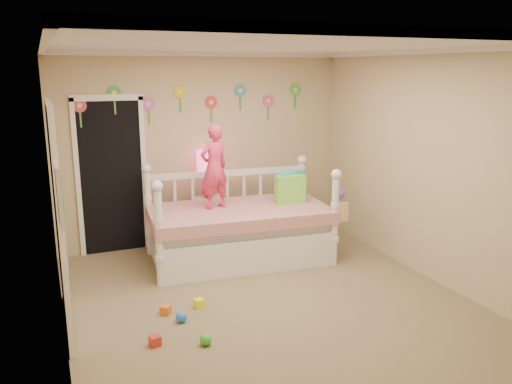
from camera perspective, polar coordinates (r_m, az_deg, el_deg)
name	(u,v)px	position (r m, az deg, el deg)	size (l,w,h in m)	color
floor	(269,303)	(5.52, 1.47, -12.12)	(4.00, 4.50, 0.01)	#7F684C
ceiling	(271,45)	(4.99, 1.66, 15.95)	(4.00, 4.50, 0.01)	white
back_wall	(203,149)	(7.18, -5.84, 4.70)	(4.00, 0.01, 2.60)	tan
left_wall	(53,201)	(4.67, -21.45, -0.90)	(0.01, 4.50, 2.60)	tan
right_wall	(431,167)	(6.18, 18.76, 2.64)	(0.01, 4.50, 2.60)	tan
crown_molding	(271,48)	(4.98, 1.65, 15.60)	(4.00, 4.50, 0.06)	white
daybed	(239,213)	(6.51, -1.89, -2.30)	(2.27, 1.22, 1.23)	white
pillow_turquoise	(291,186)	(6.82, 3.90, 0.69)	(0.39, 0.14, 0.39)	#28B5C9
pillow_lime	(290,189)	(6.68, 3.80, 0.29)	(0.38, 0.14, 0.36)	#7DDF44
child	(214,167)	(6.38, -4.64, 2.78)	(0.38, 0.25, 1.05)	#F33762
nightstand	(209,221)	(7.19, -5.20, -3.17)	(0.40, 0.30, 0.66)	white
table_lamp	(208,166)	(7.01, -5.33, 2.83)	(0.30, 0.30, 0.65)	#D61C4D
closet_doorway	(112,175)	(6.96, -15.65, 1.78)	(0.90, 0.04, 2.07)	black
flower_decals	(196,103)	(7.07, -6.64, 9.77)	(3.40, 0.02, 0.50)	#B2668C
mirror_closet	(60,219)	(5.02, -20.86, -2.84)	(0.07, 1.30, 2.10)	white
wall_picture	(59,195)	(3.74, -20.91, -0.32)	(0.05, 0.34, 0.42)	white
hanging_bag	(339,206)	(6.41, 9.12, -1.48)	(0.20, 0.16, 0.36)	beige
toy_scatter	(181,330)	(4.93, -8.24, -14.86)	(0.80, 1.30, 0.11)	#996666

